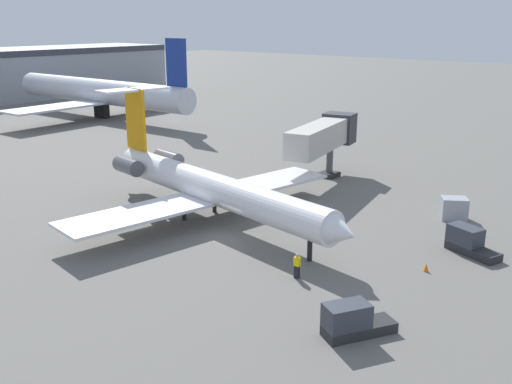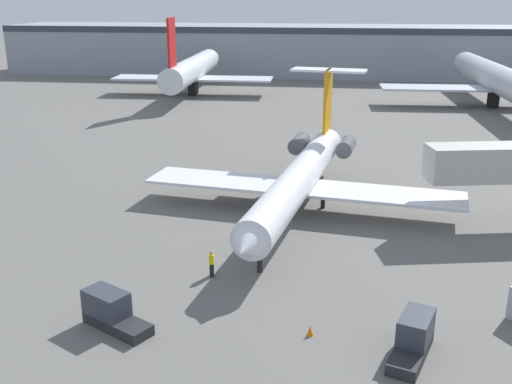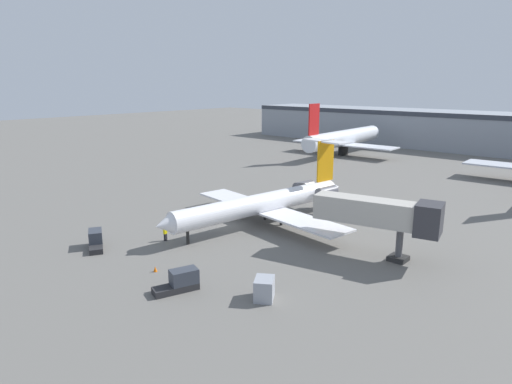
{
  "view_description": "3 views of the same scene",
  "coord_description": "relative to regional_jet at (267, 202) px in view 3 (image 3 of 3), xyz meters",
  "views": [
    {
      "loc": [
        -31.29,
        -28.52,
        16.21
      ],
      "look_at": [
        4.19,
        1.06,
        2.47
      ],
      "focal_mm": 40.97,
      "sensor_mm": 36.0,
      "label": 1
    },
    {
      "loc": [
        4.47,
        -41.46,
        16.61
      ],
      "look_at": [
        -1.19,
        -0.07,
        2.88
      ],
      "focal_mm": 42.51,
      "sensor_mm": 36.0,
      "label": 2
    },
    {
      "loc": [
        37.58,
        -37.77,
        17.85
      ],
      "look_at": [
        -0.51,
        4.97,
        3.78
      ],
      "focal_mm": 31.29,
      "sensor_mm": 36.0,
      "label": 3
    }
  ],
  "objects": [
    {
      "name": "ground_plane",
      "position": [
        -1.83,
        -4.53,
        -3.03
      ],
      "size": [
        400.0,
        400.0,
        0.1
      ],
      "primitive_type": "cube",
      "color": "#66635E"
    },
    {
      "name": "regional_jet",
      "position": [
        0.0,
        0.0,
        0.0
      ],
      "size": [
        25.64,
        29.93,
        9.98
      ],
      "color": "white",
      "rests_on": "ground_plane"
    },
    {
      "name": "jet_bridge",
      "position": [
        16.5,
        -0.85,
        1.76
      ],
      "size": [
        13.17,
        5.55,
        6.45
      ],
      "color": "#B7B2A8",
      "rests_on": "ground_plane"
    },
    {
      "name": "ground_crew_marshaller",
      "position": [
        -4.65,
        -12.78,
        -2.12
      ],
      "size": [
        0.29,
        0.42,
        1.69
      ],
      "color": "black",
      "rests_on": "ground_plane"
    },
    {
      "name": "baggage_tug_lead",
      "position": [
        -8.63,
        -19.27,
        -2.14
      ],
      "size": [
        4.18,
        3.17,
        1.9
      ],
      "color": "#262628",
      "rests_on": "ground_plane"
    },
    {
      "name": "baggage_tug_trailing",
      "position": [
        6.7,
        -19.73,
        -2.14
      ],
      "size": [
        2.63,
        4.24,
        1.9
      ],
      "color": "#262628",
      "rests_on": "ground_plane"
    },
    {
      "name": "cargo_container_uld",
      "position": [
        13.26,
        -16.03,
        -2.05
      ],
      "size": [
        2.46,
        2.61,
        1.86
      ],
      "color": "#999EA8",
      "rests_on": "ground_plane"
    },
    {
      "name": "traffic_cone_near",
      "position": [
        1.7,
        -18.81,
        -2.7
      ],
      "size": [
        0.36,
        0.36,
        0.55
      ],
      "color": "orange",
      "rests_on": "ground_plane"
    },
    {
      "name": "terminal_building",
      "position": [
        -1.83,
        86.08,
        2.13
      ],
      "size": [
        132.24,
        18.16,
        10.18
      ],
      "color": "#8C939E",
      "rests_on": "ground_plane"
    },
    {
      "name": "parked_airliner_west_end",
      "position": [
        -22.22,
        55.72,
        1.28
      ],
      "size": [
        27.23,
        32.31,
        13.31
      ],
      "color": "silver",
      "rests_on": "ground_plane"
    }
  ]
}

